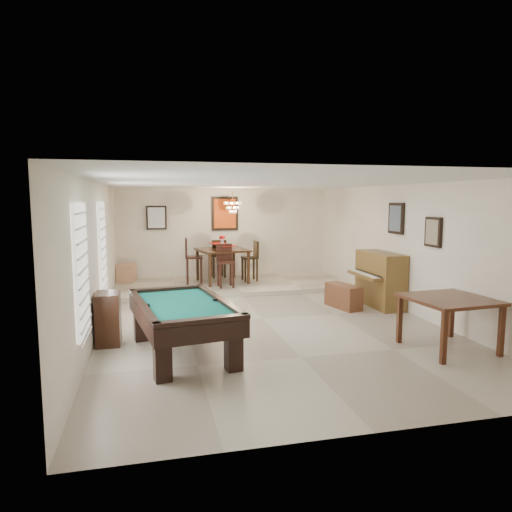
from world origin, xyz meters
name	(u,v)px	position (x,y,z in m)	size (l,w,h in m)	color
ground_plane	(263,319)	(0.00, 0.00, -0.01)	(6.00, 9.00, 0.02)	beige
wall_back	(225,235)	(0.00, 4.50, 1.30)	(6.00, 0.04, 2.60)	silver
wall_front	(379,304)	(0.00, -4.50, 1.30)	(6.00, 0.04, 2.60)	silver
wall_left	(98,256)	(-3.00, 0.00, 1.30)	(0.04, 9.00, 2.60)	silver
wall_right	(405,248)	(3.00, 0.00, 1.30)	(0.04, 9.00, 2.60)	silver
ceiling	(263,183)	(0.00, 0.00, 2.60)	(6.00, 9.00, 0.04)	white
dining_step	(233,285)	(0.00, 3.25, 0.06)	(6.00, 2.50, 0.12)	beige
window_left_front	(82,269)	(-2.97, -2.20, 1.40)	(0.06, 1.00, 1.70)	white
window_left_rear	(103,247)	(-2.97, 0.60, 1.40)	(0.06, 1.00, 1.70)	white
pool_table	(183,329)	(-1.66, -1.70, 0.38)	(1.24, 2.29, 0.76)	black
square_table	(448,324)	(2.31, -2.42, 0.40)	(1.17, 1.17, 0.81)	#381B0E
upright_piano	(374,279)	(2.59, 0.47, 0.58)	(0.78, 1.40, 1.17)	brown
piano_bench	(343,296)	(1.88, 0.47, 0.25)	(0.35, 0.90, 0.50)	brown
apothecary_chest	(108,318)	(-2.78, -0.95, 0.41)	(0.37, 0.55, 0.83)	black
dining_table	(222,263)	(-0.24, 3.45, 0.62)	(1.21, 1.21, 1.00)	black
flower_vase	(222,240)	(-0.24, 3.45, 1.24)	(0.15, 0.15, 0.25)	#B3100F
dining_chair_south	(226,266)	(-0.28, 2.72, 0.66)	(0.40, 0.40, 1.07)	black
dining_chair_north	(218,258)	(-0.25, 4.21, 0.65)	(0.40, 0.40, 1.07)	black
dining_chair_west	(194,261)	(-0.99, 3.43, 0.71)	(0.44, 0.44, 1.19)	black
dining_chair_east	(250,261)	(0.50, 3.48, 0.66)	(0.40, 0.40, 1.08)	black
corner_bench	(126,273)	(-2.72, 4.09, 0.36)	(0.43, 0.53, 0.48)	tan
chandelier	(233,203)	(0.00, 3.20, 2.20)	(0.44, 0.44, 0.60)	#FFE5B2
back_painting	(225,214)	(0.00, 4.46, 1.90)	(0.75, 0.06, 0.95)	#D84C14
back_mirror	(156,218)	(-1.90, 4.46, 1.80)	(0.55, 0.06, 0.65)	white
right_picture_upper	(396,218)	(2.96, 0.30, 1.90)	(0.06, 0.55, 0.65)	slate
right_picture_lower	(433,232)	(2.96, -1.00, 1.70)	(0.06, 0.45, 0.55)	gray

